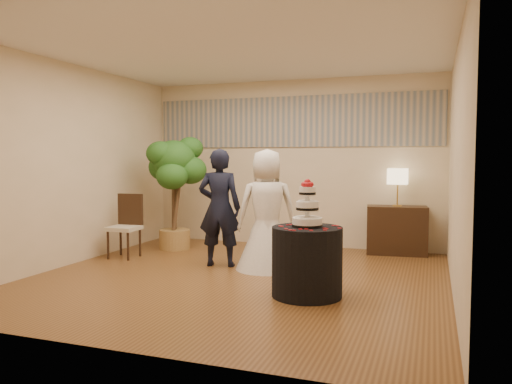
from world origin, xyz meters
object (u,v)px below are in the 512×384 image
at_px(cake_table, 307,262).
at_px(table_lamp, 398,187).
at_px(console, 397,230).
at_px(ficus_tree, 174,192).
at_px(bride, 267,209).
at_px(side_chair, 124,226).
at_px(groom, 220,208).
at_px(wedding_cake, 307,203).

distance_m(cake_table, table_lamp, 2.92).
bearing_deg(table_lamp, console, 0.00).
xyz_separation_m(cake_table, ficus_tree, (-2.71, 1.99, 0.56)).
bearing_deg(bride, console, -157.77).
bearing_deg(ficus_tree, table_lamp, 12.37).
bearing_deg(side_chair, ficus_tree, 65.50).
distance_m(console, table_lamp, 0.66).
bearing_deg(table_lamp, cake_table, -105.26).
height_order(groom, wedding_cake, groom).
bearing_deg(table_lamp, side_chair, -156.71).
relative_size(cake_table, ficus_tree, 0.40).
xyz_separation_m(bride, cake_table, (0.82, -1.10, -0.43)).
relative_size(groom, ficus_tree, 0.86).
height_order(wedding_cake, table_lamp, table_lamp).
bearing_deg(cake_table, bride, 126.62).
distance_m(cake_table, side_chair, 3.26).
distance_m(bride, ficus_tree, 2.09).
height_order(table_lamp, side_chair, table_lamp).
bearing_deg(console, ficus_tree, -174.21).
relative_size(wedding_cake, table_lamp, 0.89).
distance_m(groom, table_lamp, 2.81).
height_order(bride, console, bride).
bearing_deg(side_chair, table_lamp, 21.03).
bearing_deg(console, cake_table, -111.83).
relative_size(ficus_tree, side_chair, 1.98).
bearing_deg(wedding_cake, bride, 126.62).
bearing_deg(cake_table, side_chair, 160.21).
xyz_separation_m(table_lamp, ficus_tree, (-3.46, -0.76, -0.10)).
bearing_deg(ficus_tree, console, 12.37).
xyz_separation_m(bride, side_chair, (-2.25, 0.00, -0.33)).
xyz_separation_m(console, ficus_tree, (-3.46, -0.76, 0.56)).
bearing_deg(ficus_tree, groom, -37.20).
xyz_separation_m(console, table_lamp, (0.00, 0.00, 0.66)).
height_order(groom, bride, groom).
relative_size(console, ficus_tree, 0.48).
xyz_separation_m(groom, wedding_cake, (1.50, -1.07, 0.20)).
height_order(groom, console, groom).
bearing_deg(groom, side_chair, -12.16).
height_order(groom, side_chair, groom).
relative_size(console, table_lamp, 1.55).
bearing_deg(console, bride, -140.25).
bearing_deg(wedding_cake, ficus_tree, 143.68).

